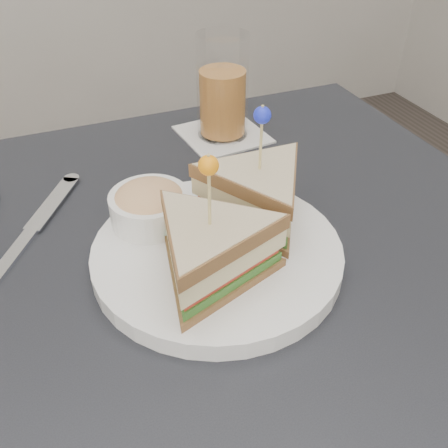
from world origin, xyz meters
The scene contains 4 objects.
table centered at (0.00, 0.00, 0.67)m, with size 0.80×0.80×0.75m.
plate_meal centered at (0.01, 0.01, 0.79)m, with size 0.32×0.31×0.16m.
cutlery_knife centered at (-0.18, 0.15, 0.75)m, with size 0.13×0.19×0.01m.
drink_set centered at (0.12, 0.28, 0.82)m, with size 0.13×0.13×0.16m.
Camera 1 is at (-0.14, -0.37, 1.11)m, focal length 40.00 mm.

